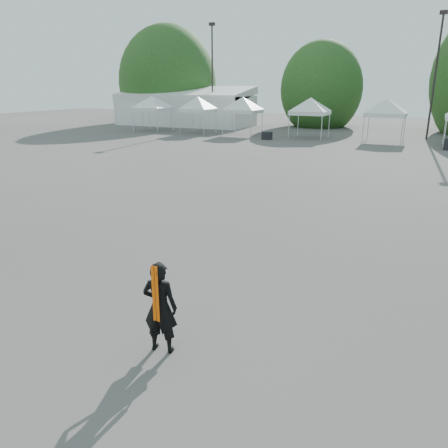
% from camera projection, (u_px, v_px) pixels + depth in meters
% --- Properties ---
extents(ground, '(120.00, 120.00, 0.00)m').
position_uv_depth(ground, '(244.00, 279.00, 10.09)').
color(ground, '#474442').
rests_on(ground, ground).
extents(marquee, '(15.00, 6.25, 4.23)m').
position_uv_depth(marquee, '(185.00, 107.00, 48.61)').
color(marquee, white).
rests_on(marquee, ground).
extents(light_pole_west, '(0.60, 0.25, 10.30)m').
position_uv_depth(light_pole_west, '(212.00, 70.00, 44.97)').
color(light_pole_west, black).
rests_on(light_pole_west, ground).
extents(light_pole_east, '(0.60, 0.25, 9.80)m').
position_uv_depth(light_pole_east, '(436.00, 69.00, 34.74)').
color(light_pole_east, black).
rests_on(light_pole_east, ground).
extents(tree_far_w, '(4.80, 4.80, 7.30)m').
position_uv_depth(tree_far_w, '(168.00, 83.00, 52.05)').
color(tree_far_w, '#382314').
rests_on(tree_far_w, ground).
extents(tree_mid_w, '(4.16, 4.16, 6.33)m').
position_uv_depth(tree_mid_w, '(321.00, 89.00, 46.60)').
color(tree_mid_w, '#382314').
rests_on(tree_mid_w, ground).
extents(tent_a, '(4.23, 4.23, 3.88)m').
position_uv_depth(tent_a, '(152.00, 99.00, 42.26)').
color(tent_a, silver).
rests_on(tent_a, ground).
extents(tent_b, '(3.75, 3.75, 3.88)m').
position_uv_depth(tent_b, '(198.00, 99.00, 40.11)').
color(tent_b, silver).
rests_on(tent_b, ground).
extents(tent_c, '(4.12, 4.12, 3.88)m').
position_uv_depth(tent_c, '(243.00, 100.00, 38.68)').
color(tent_c, silver).
rests_on(tent_c, ground).
extents(tent_d, '(4.16, 4.16, 3.88)m').
position_uv_depth(tent_d, '(311.00, 101.00, 36.36)').
color(tent_d, silver).
rests_on(tent_d, ground).
extents(tent_e, '(4.28, 4.28, 3.88)m').
position_uv_depth(tent_e, '(387.00, 102.00, 34.10)').
color(tent_e, silver).
rests_on(tent_e, ground).
extents(man, '(0.65, 0.48, 1.60)m').
position_uv_depth(man, '(160.00, 307.00, 7.16)').
color(man, black).
rests_on(man, ground).
extents(crate_west, '(0.88, 0.73, 0.62)m').
position_uv_depth(crate_west, '(267.00, 136.00, 36.16)').
color(crate_west, black).
rests_on(crate_west, ground).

